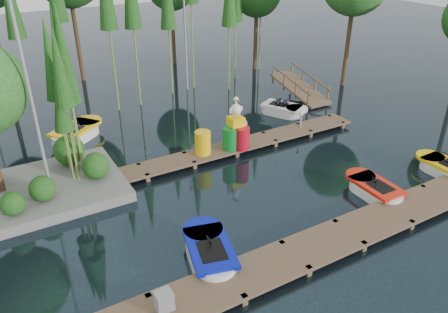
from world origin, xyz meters
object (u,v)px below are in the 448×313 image
boat_yellow_far (76,133)px  drum_cluster (237,133)px  island (6,115)px  boat_red (374,190)px  boat_blue (210,253)px  utility_cabinet (164,301)px  yellow_barrel (203,143)px

boat_yellow_far → drum_cluster: size_ratio=1.35×
island → boat_red: island is taller
boat_blue → utility_cabinet: (-1.99, -1.31, 0.30)m
boat_yellow_far → yellow_barrel: (4.13, -4.76, 0.50)m
island → drum_cluster: 8.84m
drum_cluster → boat_blue: bearing=-128.0°
boat_blue → yellow_barrel: size_ratio=2.94×
island → utility_cabinet: island is taller
boat_yellow_far → yellow_barrel: size_ratio=3.06×
boat_yellow_far → boat_red: bearing=-69.0°
boat_red → yellow_barrel: bearing=127.8°
utility_cabinet → yellow_barrel: (4.75, 7.00, 0.23)m
island → yellow_barrel: island is taller
island → utility_cabinet: 8.51m
boat_blue → drum_cluster: bearing=66.1°
utility_cabinet → drum_cluster: drum_cluster is taller
boat_blue → drum_cluster: 7.05m
island → boat_yellow_far: 5.65m
island → boat_yellow_far: bearing=54.7°
utility_cabinet → drum_cluster: 9.32m
island → utility_cabinet: size_ratio=12.67×
boat_red → utility_cabinet: utility_cabinet is taller
yellow_barrel → island: bearing=173.5°
island → boat_red: size_ratio=2.75×
utility_cabinet → boat_red: bearing=9.0°
island → yellow_barrel: bearing=-6.5°
boat_blue → boat_yellow_far: 10.53m
utility_cabinet → boat_yellow_far: bearing=87.0°
boat_yellow_far → utility_cabinet: boat_yellow_far is taller
utility_cabinet → drum_cluster: bearing=47.3°
boat_red → yellow_barrel: (-4.13, 5.60, 0.56)m
boat_red → boat_blue: bearing=-177.9°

